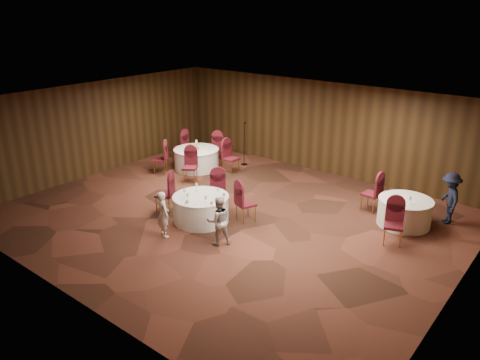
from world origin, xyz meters
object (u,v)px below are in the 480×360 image
Objects in this scene: woman_a at (163,214)px; woman_b at (219,221)px; mic_stand at (244,153)px; table_main at (201,208)px; table_right at (404,212)px; table_left at (197,159)px; man_c at (449,198)px.

woman_a is 1.50m from woman_b.
mic_stand is 6.20m from woman_b.
table_main is 1.45m from woman_b.
table_main is at bearing -74.63° from woman_a.
woman_b is at bearing -28.96° from table_main.
table_right is at bearing 36.28° from table_main.
table_right is (7.60, 0.15, 0.00)m from table_left.
mic_stand is 1.11× the size of man_c.
table_right is 0.89× the size of mic_stand.
mic_stand is at bearing -124.40° from man_c.
table_left is at bearing 135.20° from table_main.
woman_b is (3.31, -5.24, 0.17)m from mic_stand.
woman_b is (-3.21, -3.96, 0.26)m from table_right.
woman_a is (-4.60, -4.52, 0.24)m from table_right.
table_left is at bearing -33.62° from woman_a.
table_main is at bearing -44.80° from table_left.
table_right is at bearing 177.08° from woman_b.
table_main is at bearing -82.85° from woman_b.
table_right is 6.45m from woman_a.
table_main is 6.74m from man_c.
woman_b is 6.31m from man_c.
mic_stand is (1.08, 1.43, 0.09)m from table_left.
woman_b is 0.88× the size of man_c.
woman_b is at bearing -129.03° from table_right.
table_left is 5.82m from woman_b.
woman_a reaches higher than table_right.
table_left is at bearing -114.35° from man_c.
table_main and table_right have the same top height.
table_main is 4.43m from table_left.
woman_a is at bearing -31.89° from woman_b.
table_main is at bearing -65.59° from mic_stand.
mic_stand is 6.11m from woman_a.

